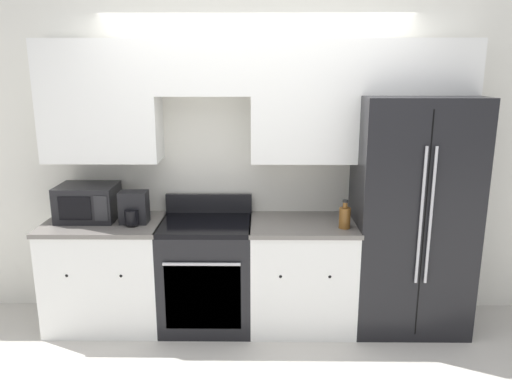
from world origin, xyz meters
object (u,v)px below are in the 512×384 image
at_px(microwave, 88,202).
at_px(oven_range, 207,273).
at_px(refrigerator, 409,213).
at_px(bottle, 345,217).

bearing_deg(microwave, oven_range, -4.17).
height_order(oven_range, refrigerator, refrigerator).
relative_size(microwave, bottle, 2.06).
bearing_deg(bottle, microwave, 174.19).
bearing_deg(bottle, oven_range, 172.76).
relative_size(refrigerator, microwave, 4.07).
xyz_separation_m(oven_range, microwave, (-0.96, 0.07, 0.58)).
height_order(oven_range, bottle, bottle).
bearing_deg(oven_range, microwave, 175.83).
relative_size(oven_range, bottle, 4.65).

